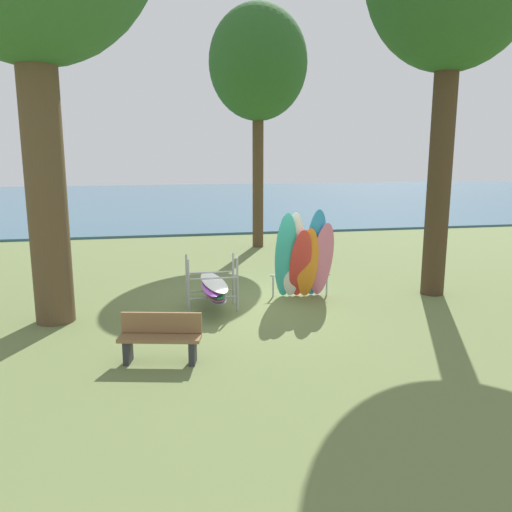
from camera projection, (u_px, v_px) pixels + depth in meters
name	position (u px, v px, depth m)	size (l,w,h in m)	color
ground_plane	(256.00, 306.00, 12.28)	(80.00, 80.00, 0.00)	olive
lake_water	(183.00, 199.00, 40.03)	(80.00, 36.00, 0.10)	#38607A
tree_mid_behind	(258.00, 65.00, 18.75)	(3.56, 3.56, 8.81)	#4C3823
leaning_board_pile	(304.00, 259.00, 12.63)	(1.54, 0.92, 2.28)	#38B2AD
board_storage_rack	(214.00, 287.00, 11.97)	(1.15, 2.13, 1.25)	#9EA0A5
park_bench	(160.00, 337.00, 8.93)	(1.46, 0.71, 0.85)	#2D2D33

